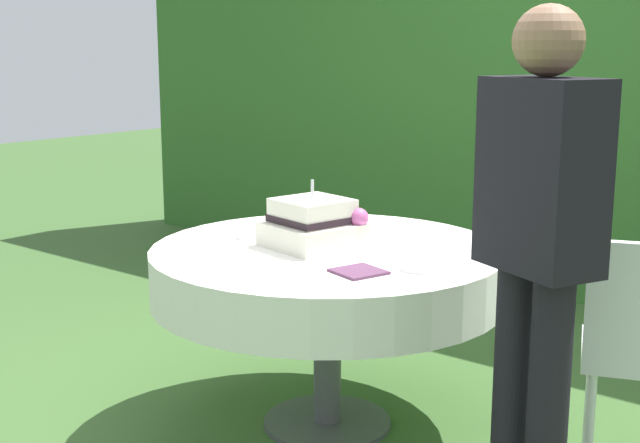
{
  "coord_description": "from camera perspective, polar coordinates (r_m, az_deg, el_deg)",
  "views": [
    {
      "loc": [
        1.98,
        -2.51,
        1.49
      ],
      "look_at": [
        -0.03,
        -0.01,
        0.83
      ],
      "focal_mm": 48.19,
      "sensor_mm": 36.0,
      "label": 1
    }
  ],
  "objects": [
    {
      "name": "serving_plate_far",
      "position": [
        3.62,
        3.41,
        -0.38
      ],
      "size": [
        0.11,
        0.11,
        0.01
      ],
      "primitive_type": "cylinder",
      "color": "white",
      "rests_on": "cake_table"
    },
    {
      "name": "wedding_cake",
      "position": [
        3.28,
        -0.43,
        -0.21
      ],
      "size": [
        0.37,
        0.37,
        0.26
      ],
      "color": "silver",
      "rests_on": "cake_table"
    },
    {
      "name": "napkin_stack",
      "position": [
        2.92,
        2.58,
        -3.34
      ],
      "size": [
        0.19,
        0.19,
        0.01
      ],
      "primitive_type": "cube",
      "rotation": [
        0.0,
        0.0,
        -0.3
      ],
      "color": "#603856",
      "rests_on": "cake_table"
    },
    {
      "name": "ground_plane",
      "position": [
        3.53,
        0.48,
        -13.31
      ],
      "size": [
        20.0,
        20.0,
        0.0
      ],
      "primitive_type": "plane",
      "color": "#3D602D"
    },
    {
      "name": "cake_table",
      "position": [
        3.31,
        0.5,
        -3.45
      ],
      "size": [
        1.36,
        1.36,
        0.73
      ],
      "color": "#4C4C51",
      "rests_on": "ground_plane"
    },
    {
      "name": "serving_plate_near",
      "position": [
        2.98,
        6.64,
        -3.09
      ],
      "size": [
        0.14,
        0.14,
        0.01
      ],
      "primitive_type": "cylinder",
      "color": "white",
      "rests_on": "cake_table"
    },
    {
      "name": "serving_plate_left",
      "position": [
        3.46,
        -4.7,
        -1.0
      ],
      "size": [
        0.11,
        0.11,
        0.01
      ],
      "primitive_type": "cylinder",
      "color": "white",
      "rests_on": "cake_table"
    },
    {
      "name": "foliage_hedge",
      "position": [
        5.32,
        17.17,
        9.25
      ],
      "size": [
        7.0,
        0.45,
        2.62
      ],
      "primitive_type": "cube",
      "color": "#336628",
      "rests_on": "ground_plane"
    },
    {
      "name": "standing_person",
      "position": [
        2.55,
        14.27,
        -1.38
      ],
      "size": [
        0.41,
        0.33,
        1.6
      ],
      "color": "black",
      "rests_on": "ground_plane"
    }
  ]
}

